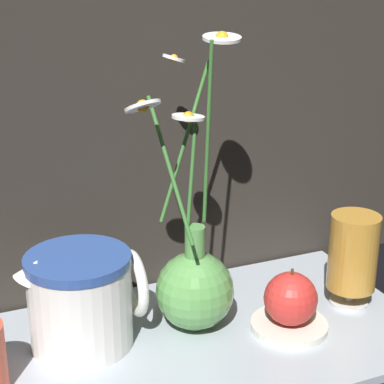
# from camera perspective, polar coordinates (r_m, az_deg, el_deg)

# --- Properties ---
(ground_plane) EXTENTS (6.00, 6.00, 0.00)m
(ground_plane) POSITION_cam_1_polar(r_m,az_deg,el_deg) (0.88, -0.42, -13.59)
(ground_plane) COLOR black
(shelf) EXTENTS (0.64, 0.33, 0.01)m
(shelf) POSITION_cam_1_polar(r_m,az_deg,el_deg) (0.88, -0.42, -13.26)
(shelf) COLOR #9EA8B2
(shelf) RESTS_ON ground_plane
(vase_with_flowers) EXTENTS (0.16, 0.14, 0.40)m
(vase_with_flowers) POSITION_cam_1_polar(r_m,az_deg,el_deg) (0.87, 0.22, -7.99)
(vase_with_flowers) COLOR #59994C
(vase_with_flowers) RESTS_ON shelf
(ceramic_pitcher) EXTENTS (0.16, 0.14, 0.14)m
(ceramic_pitcher) POSITION_cam_1_polar(r_m,az_deg,el_deg) (0.84, -9.78, -9.09)
(ceramic_pitcher) COLOR white
(ceramic_pitcher) RESTS_ON shelf
(tea_glass) EXTENTS (0.07, 0.07, 0.14)m
(tea_glass) POSITION_cam_1_polar(r_m,az_deg,el_deg) (0.95, 14.13, -5.36)
(tea_glass) COLOR silver
(tea_glass) RESTS_ON shelf
(saucer_plate) EXTENTS (0.11, 0.11, 0.01)m
(saucer_plate) POSITION_cam_1_polar(r_m,az_deg,el_deg) (0.90, 8.62, -11.65)
(saucer_plate) COLOR silver
(saucer_plate) RESTS_ON shelf
(orange_fruit) EXTENTS (0.07, 0.07, 0.08)m
(orange_fruit) POSITION_cam_1_polar(r_m,az_deg,el_deg) (0.88, 8.76, -9.35)
(orange_fruit) COLOR red
(orange_fruit) RESTS_ON saucer_plate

